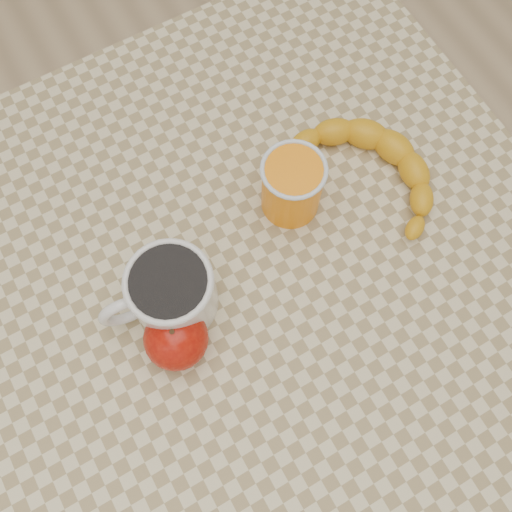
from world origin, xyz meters
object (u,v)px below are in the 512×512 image
apple (176,338)px  coffee_mug (170,291)px  table (256,282)px  orange_juice_glass (292,186)px  banana (366,172)px

apple → coffee_mug: bearing=69.0°
table → apple: size_ratio=9.37×
table → coffee_mug: size_ratio=5.41×
table → orange_juice_glass: orange_juice_glass is taller
orange_juice_glass → apple: bearing=-155.7°
coffee_mug → orange_juice_glass: bearing=13.5°
coffee_mug → apple: size_ratio=1.73×
table → banana: (0.18, 0.03, 0.11)m
apple → banana: (0.32, 0.08, -0.01)m
table → apple: apple is taller
coffee_mug → banana: coffee_mug is taller
coffee_mug → orange_juice_glass: orange_juice_glass is taller
table → coffee_mug: 0.18m
coffee_mug → banana: (0.30, 0.03, -0.03)m
table → banana: bearing=9.3°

